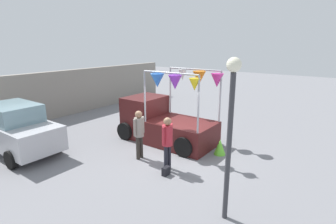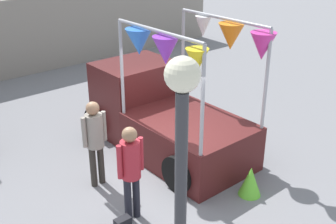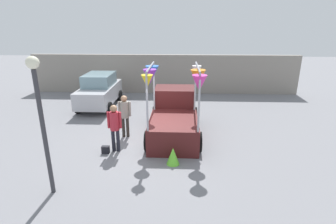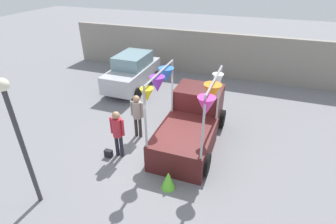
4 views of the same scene
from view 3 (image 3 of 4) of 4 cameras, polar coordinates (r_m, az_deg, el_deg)
name	(u,v)px [view 3 (image 3 of 4)]	position (r m, az deg, el deg)	size (l,w,h in m)	color
ground_plane	(151,144)	(10.56, -3.64, -6.88)	(60.00, 60.00, 0.00)	slate
vendor_truck	(174,114)	(11.23, 1.37, -0.39)	(2.46, 4.13, 3.09)	#4C1919
parked_car	(100,90)	(15.47, -14.66, 4.58)	(1.88, 4.00, 1.88)	#B7B7BC
person_customer	(115,124)	(9.73, -11.56, -2.49)	(0.53, 0.34, 1.80)	black
person_vendor	(125,112)	(10.93, -9.41, 0.00)	(0.53, 0.34, 1.80)	#2D2823
handbag	(106,150)	(10.02, -13.43, -7.98)	(0.28, 0.16, 0.28)	black
street_lamp	(40,108)	(7.42, -26.11, 0.72)	(0.32, 0.32, 3.82)	#333338
brick_boundary_wall	(164,74)	(18.03, -0.94, 8.27)	(18.00, 0.36, 2.60)	gray
folded_kite_bundle_lime	(173,156)	(8.98, 1.09, -9.57)	(0.44, 0.44, 0.60)	#66CC33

